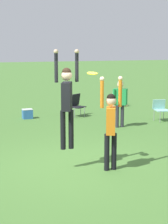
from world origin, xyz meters
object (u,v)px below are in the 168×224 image
Objects in this scene: camping_chair_1 at (161,108)px; camping_chair_3 at (118,96)px; person_defending at (111,121)px; person_spectator_near at (120,99)px; cooler_box at (27,114)px; frisbee at (92,73)px; person_jumping at (67,96)px; camping_chair_4 at (77,104)px.

camping_chair_1 is 1.00× the size of camping_chair_3.
camping_chair_1 is (4.27, 4.56, -0.66)m from person_defending.
camping_chair_3 reaches higher than camping_chair_1.
person_spectator_near reaches higher than cooler_box.
camping_chair_3 is at bearing -80.01° from camping_chair_1.
frisbee reaches higher than person_spectator_near.
person_spectator_near is at bearing -45.77° from cooler_box.
camping_chair_3 is (0.10, 3.85, -0.03)m from camping_chair_1.
person_jumping is 6.58m from cooler_box.
camping_chair_1 is at bearing 42.54° from frisbee.
person_jumping reaches higher than camping_chair_3.
frisbee is at bearing 48.13° from camping_chair_3.
camping_chair_3 is 3.29m from camping_chair_4.
person_defending reaches higher than camping_chair_1.
person_jumping is at bearing 36.23° from camping_chair_4.
camping_chair_4 is at bearing 4.25° from person_jumping.
camping_chair_4 is 2.31× the size of cooler_box.
person_defending is at bearing 58.34° from camping_chair_1.
camping_chair_3 is (4.37, 8.41, -0.69)m from person_defending.
cooler_box is at bearing -14.51° from camping_chair_1.
camping_chair_3 is 0.90× the size of camping_chair_4.
person_jumping is at bearing -90.00° from person_defending.
frisbee is 0.62× the size of cooler_box.
person_jumping is 1.14m from person_defending.
frisbee is 0.30× the size of camping_chair_1.
person_jumping reaches higher than person_defending.
frisbee is at bearing 41.26° from camping_chair_4.
person_spectator_near reaches higher than camping_chair_4.
person_jumping is 2.81× the size of camping_chair_3.
person_spectator_near is at bearing 52.59° from camping_chair_3.
camping_chair_4 is 2.03m from cooler_box.
person_defending is 9.50m from camping_chair_3.
person_defending is 2.68× the size of camping_chair_1.
camping_chair_1 is at bearing -25.21° from person_jumping.
camping_chair_4 is (2.50, 6.18, -1.19)m from person_jumping.
person_defending is 8.91× the size of frisbee.
cooler_box is (0.50, 6.39, -1.51)m from person_jumping.
frisbee reaches higher than person_defending.
frisbee is 6.45m from camping_chair_1.
frisbee is 4.70m from person_spectator_near.
person_spectator_near is 3.92m from cooler_box.
frisbee is 6.77m from camping_chair_4.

